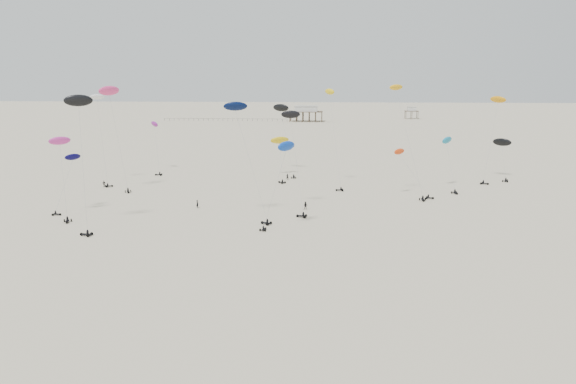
# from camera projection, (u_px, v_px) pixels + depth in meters

# --- Properties ---
(ground_plane) EXTENTS (900.00, 900.00, 0.00)m
(ground_plane) POSITION_uv_depth(u_px,v_px,m) (313.00, 151.00, 209.39)
(ground_plane) COLOR beige
(pavilion_main) EXTENTS (21.00, 13.00, 9.80)m
(pavilion_main) POSITION_uv_depth(u_px,v_px,m) (306.00, 115.00, 355.90)
(pavilion_main) COLOR brown
(pavilion_main) RESTS_ON ground
(pavilion_small) EXTENTS (9.00, 7.00, 8.00)m
(pavilion_small) POSITION_uv_depth(u_px,v_px,m) (411.00, 114.00, 379.73)
(pavilion_small) COLOR brown
(pavilion_small) RESTS_ON ground
(pier_fence) EXTENTS (80.20, 0.20, 1.50)m
(pier_fence) POSITION_uv_depth(u_px,v_px,m) (225.00, 120.00, 360.75)
(pier_fence) COLOR black
(pier_fence) RESTS_ON ground
(rig_0) EXTENTS (4.05, 13.17, 14.01)m
(rig_0) POSITION_uv_depth(u_px,v_px,m) (449.00, 153.00, 136.92)
(rig_0) COLOR black
(rig_0) RESTS_ON ground
(rig_1) EXTENTS (6.50, 5.62, 15.90)m
(rig_1) POSITION_uv_depth(u_px,v_px,m) (282.00, 163.00, 99.10)
(rig_1) COLOR black
(rig_1) RESTS_ON ground
(rig_2) EXTENTS (6.17, 10.88, 20.79)m
(rig_2) POSITION_uv_depth(u_px,v_px,m) (295.00, 149.00, 112.62)
(rig_2) COLOR black
(rig_2) RESTS_ON ground
(rig_3) EXTENTS (8.66, 9.73, 25.61)m
(rig_3) POSITION_uv_depth(u_px,v_px,m) (409.00, 142.00, 125.40)
(rig_3) COLOR black
(rig_3) RESTS_ON ground
(rig_4) EXTENTS (7.02, 10.33, 16.05)m
(rig_4) POSITION_uv_depth(u_px,v_px,m) (62.00, 164.00, 108.36)
(rig_4) COLOR black
(rig_4) RESTS_ON ground
(rig_5) EXTENTS (8.25, 11.06, 23.28)m
(rig_5) POSITION_uv_depth(u_px,v_px,m) (101.00, 129.00, 142.69)
(rig_5) COLOR black
(rig_5) RESTS_ON ground
(rig_6) EXTENTS (7.87, 6.93, 25.20)m
(rig_6) POSITION_uv_depth(u_px,v_px,m) (112.00, 108.00, 131.71)
(rig_6) COLOR black
(rig_6) RESTS_ON ground
(rig_7) EXTENTS (3.89, 8.45, 11.95)m
(rig_7) POSITION_uv_depth(u_px,v_px,m) (67.00, 176.00, 113.39)
(rig_7) COLOR black
(rig_7) RESTS_ON ground
(rig_8) EXTENTS (10.16, 8.66, 22.74)m
(rig_8) POSITION_uv_depth(u_px,v_px,m) (243.00, 135.00, 105.55)
(rig_8) COLOR black
(rig_8) RESTS_ON ground
(rig_9) EXTENTS (7.32, 14.07, 16.86)m
(rig_9) POSITION_uv_depth(u_px,v_px,m) (156.00, 137.00, 163.00)
(rig_9) COLOR black
(rig_9) RESTS_ON ground
(rig_10) EXTENTS (9.28, 7.13, 11.88)m
(rig_10) POSITION_uv_depth(u_px,v_px,m) (411.00, 169.00, 128.03)
(rig_10) COLOR black
(rig_10) RESTS_ON ground
(rig_11) EXTENTS (5.55, 12.35, 24.71)m
(rig_11) POSITION_uv_depth(u_px,v_px,m) (333.00, 125.00, 138.44)
(rig_11) COLOR black
(rig_11) RESTS_ON ground
(rig_12) EXTENTS (6.79, 9.92, 24.00)m
(rig_12) POSITION_uv_depth(u_px,v_px,m) (80.00, 129.00, 98.52)
(rig_12) COLOR black
(rig_12) RESTS_ON ground
(rig_13) EXTENTS (7.57, 10.99, 22.49)m
(rig_13) POSITION_uv_depth(u_px,v_px,m) (495.00, 119.00, 145.48)
(rig_13) COLOR black
(rig_13) RESTS_ON ground
(rig_14) EXTENTS (8.26, 16.36, 21.81)m
(rig_14) POSITION_uv_depth(u_px,v_px,m) (283.00, 119.00, 160.53)
(rig_14) COLOR black
(rig_14) RESTS_ON ground
(rig_15) EXTENTS (5.32, 12.58, 12.08)m
(rig_15) POSITION_uv_depth(u_px,v_px,m) (503.00, 149.00, 152.67)
(rig_15) COLOR black
(rig_15) RESTS_ON ground
(rig_16) EXTENTS (6.09, 17.23, 16.01)m
(rig_16) POSITION_uv_depth(u_px,v_px,m) (280.00, 146.00, 154.61)
(rig_16) COLOR black
(rig_16) RESTS_ON ground
(spectator_0) EXTENTS (0.85, 0.87, 1.99)m
(spectator_0) POSITION_uv_depth(u_px,v_px,m) (198.00, 208.00, 117.40)
(spectator_0) COLOR black
(spectator_0) RESTS_ON ground
(spectator_1) EXTENTS (1.06, 0.77, 1.95)m
(spectator_1) POSITION_uv_depth(u_px,v_px,m) (306.00, 209.00, 116.03)
(spectator_1) COLOR black
(spectator_1) RESTS_ON ground
(spectator_2) EXTENTS (1.16, 0.71, 1.88)m
(spectator_2) POSITION_uv_depth(u_px,v_px,m) (104.00, 187.00, 140.23)
(spectator_2) COLOR black
(spectator_2) RESTS_ON ground
(spectator_3) EXTENTS (0.75, 0.53, 1.99)m
(spectator_3) POSITION_uv_depth(u_px,v_px,m) (287.00, 180.00, 150.00)
(spectator_3) COLOR black
(spectator_3) RESTS_ON ground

